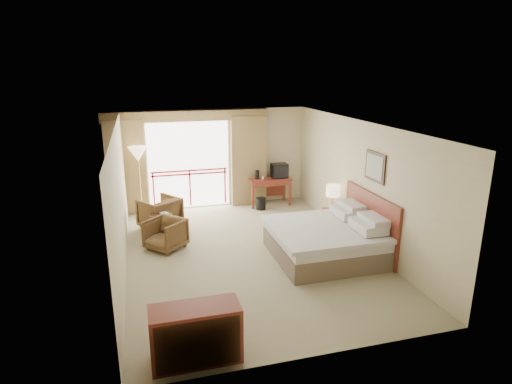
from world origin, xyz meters
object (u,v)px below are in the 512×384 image
object	(u,v)px
wastebasket	(261,204)
dresser	(196,334)
armchair_far	(161,228)
side_table	(161,222)
nightstand	(333,221)
desk	(269,184)
table_lamp	(333,191)
floor_lamp	(138,157)
tv	(279,171)
armchair_near	(166,249)
bed	(327,240)

from	to	relation	value
wastebasket	dresser	distance (m)	6.43
armchair_far	side_table	world-z (taller)	side_table
nightstand	desk	xyz separation A→B (m)	(-0.85, 2.45, 0.34)
table_lamp	side_table	bearing A→B (deg)	170.70
nightstand	armchair_far	world-z (taller)	nightstand
floor_lamp	table_lamp	bearing A→B (deg)	-27.65
tv	floor_lamp	world-z (taller)	floor_lamp
table_lamp	dresser	xyz separation A→B (m)	(-3.78, -3.89, -0.59)
armchair_near	side_table	size ratio (longest dim) A/B	1.33
nightstand	table_lamp	world-z (taller)	table_lamp
armchair_far	nightstand	bearing A→B (deg)	126.66
table_lamp	side_table	size ratio (longest dim) A/B	1.04
wastebasket	dresser	world-z (taller)	dresser
desk	armchair_near	distance (m)	3.97
desk	wastebasket	bearing A→B (deg)	-133.04
tv	wastebasket	distance (m)	1.09
table_lamp	tv	world-z (taller)	tv
desk	armchair_near	bearing A→B (deg)	-144.76
armchair_far	dresser	bearing A→B (deg)	56.97
tv	floor_lamp	distance (m)	3.87
dresser	side_table	bearing A→B (deg)	96.79
dresser	table_lamp	bearing A→B (deg)	50.40
desk	tv	distance (m)	0.48
table_lamp	desk	distance (m)	2.58
side_table	table_lamp	bearing A→B (deg)	-9.30
bed	armchair_near	xyz separation A→B (m)	(-3.18, 1.30, -0.38)
bed	armchair_far	xyz separation A→B (m)	(-3.22, 2.60, -0.38)
tv	armchair_far	world-z (taller)	tv
floor_lamp	nightstand	bearing A→B (deg)	-28.16
desk	floor_lamp	xyz separation A→B (m)	(-3.52, -0.12, 0.99)
armchair_far	table_lamp	bearing A→B (deg)	127.31
desk	side_table	distance (m)	3.58
bed	wastebasket	world-z (taller)	bed
nightstand	armchair_near	world-z (taller)	nightstand
nightstand	armchair_far	distance (m)	4.18
bed	side_table	distance (m)	3.78
wastebasket	armchair_far	xyz separation A→B (m)	(-2.77, -0.73, -0.16)
armchair_far	dresser	size ratio (longest dim) A/B	0.72
nightstand	dresser	size ratio (longest dim) A/B	0.45
dresser	desk	bearing A→B (deg)	69.59
nightstand	desk	bearing A→B (deg)	111.15
tv	wastebasket	xyz separation A→B (m)	(-0.64, -0.35, -0.81)
nightstand	desk	size ratio (longest dim) A/B	0.45
bed	tv	distance (m)	3.74
nightstand	side_table	size ratio (longest dim) A/B	0.97
desk	tv	world-z (taller)	tv
desk	tv	xyz separation A→B (m)	(0.30, -0.06, 0.37)
table_lamp	desk	bearing A→B (deg)	109.42
armchair_near	armchair_far	bearing A→B (deg)	138.73
nightstand	side_table	bearing A→B (deg)	172.09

